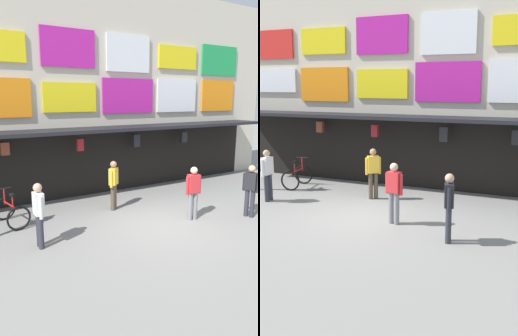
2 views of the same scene
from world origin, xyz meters
TOP-DOWN VIEW (x-y plane):
  - ground_plane at (0.00, 0.00)m, footprint 80.00×80.00m
  - shopfront at (0.00, 4.57)m, footprint 18.00×2.60m
  - bicycle_parked at (-3.88, 2.22)m, footprint 0.91×1.27m
  - pedestrian_in_blue at (-0.60, 1.88)m, footprint 0.42×0.40m
  - pedestrian_in_purple at (2.77, -0.96)m, footprint 0.31×0.51m
  - pedestrian_in_green at (1.05, -0.23)m, footprint 0.53×0.27m
  - pedestrian_in_white at (-3.59, 0.26)m, footprint 0.23×0.53m

SIDE VIEW (x-z plane):
  - ground_plane at x=0.00m, z-range 0.00..0.00m
  - bicycle_parked at x=-3.88m, z-range -0.13..0.92m
  - pedestrian_in_blue at x=-0.60m, z-range 0.11..1.79m
  - pedestrian_in_purple at x=2.77m, z-range 0.11..1.79m
  - pedestrian_in_green at x=1.05m, z-range 0.11..1.79m
  - pedestrian_in_white at x=-3.59m, z-range 0.11..1.79m
  - shopfront at x=0.00m, z-range -0.04..7.96m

